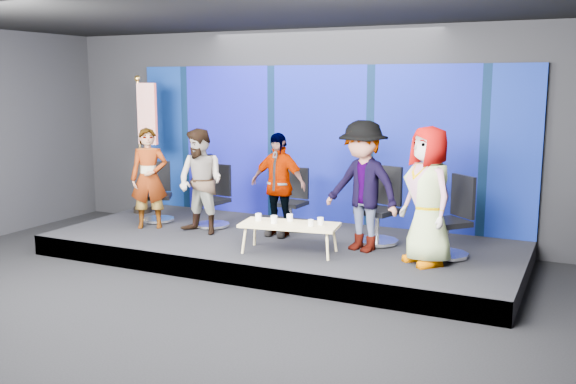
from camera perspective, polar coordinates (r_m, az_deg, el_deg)
name	(u,v)px	position (r m, az deg, el deg)	size (l,w,h in m)	color
ground	(188,309)	(7.73, -8.87, -10.27)	(10.00, 10.00, 0.00)	black
room_walls	(182,101)	(7.27, -9.38, 8.03)	(10.02, 8.02, 3.51)	black
riser	(282,248)	(9.75, -0.56, -4.97)	(7.00, 3.00, 0.30)	black
backdrop	(320,144)	(10.80, 2.82, 4.29)	(7.00, 0.08, 2.60)	#06234F
chair_a	(158,202)	(11.05, -11.49, -0.86)	(0.77, 0.77, 1.00)	silver
panelist_a	(149,178)	(10.50, -12.24, 1.20)	(0.59, 0.39, 1.61)	black
chair_b	(214,206)	(10.49, -6.58, -1.28)	(0.64, 0.64, 1.01)	silver
panelist_b	(201,182)	(9.96, -7.76, 0.92)	(0.79, 0.62, 1.63)	black
chair_c	(292,209)	(10.25, 0.37, -1.54)	(0.59, 0.59, 0.98)	silver
panelist_c	(278,185)	(9.72, -0.91, 0.66)	(0.93, 0.39, 1.58)	black
chair_d	(380,218)	(9.44, 8.16, -2.33)	(0.79, 0.79, 1.12)	silver
panelist_d	(363,186)	(8.90, 6.64, 0.51)	(1.17, 0.67, 1.82)	black
chair_e	(450,231)	(8.89, 14.19, -3.34)	(0.88, 0.88, 1.10)	silver
panelist_e	(428,196)	(8.38, 12.33, -0.35)	(0.87, 0.57, 1.79)	black
coffee_table	(290,226)	(8.82, 0.14, -3.03)	(1.41, 0.77, 0.41)	tan
mug_a	(258,217)	(8.99, -2.66, -2.24)	(0.09, 0.09, 0.10)	white
mug_b	(274,220)	(8.81, -1.25, -2.46)	(0.09, 0.09, 0.11)	white
mug_c	(290,218)	(8.94, 0.16, -2.30)	(0.09, 0.09, 0.10)	white
mug_d	(311,223)	(8.65, 2.04, -2.76)	(0.08, 0.08, 0.09)	white
mug_e	(320,221)	(8.73, 2.90, -2.61)	(0.09, 0.09, 0.10)	white
flag_stand	(145,141)	(11.62, -12.61, 4.42)	(0.56, 0.32, 2.44)	black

